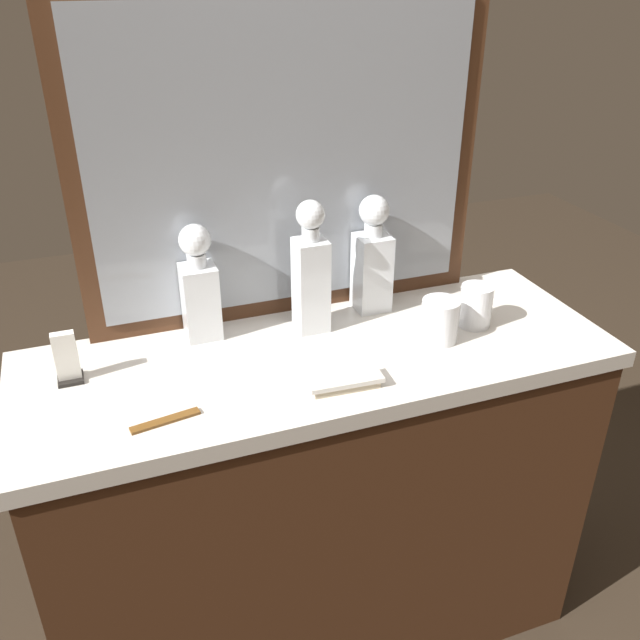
% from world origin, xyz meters
% --- Properties ---
extents(ground_plane, '(6.00, 6.00, 0.00)m').
position_xyz_m(ground_plane, '(0.00, 0.00, 0.00)').
color(ground_plane, '#2D2319').
extents(dresser, '(1.30, 0.47, 0.87)m').
position_xyz_m(dresser, '(0.00, 0.00, 0.44)').
color(dresser, '#472816').
rests_on(dresser, ground_plane).
extents(dresser_mirror, '(0.94, 0.03, 0.73)m').
position_xyz_m(dresser_mirror, '(0.00, 0.22, 1.24)').
color(dresser_mirror, '#472816').
rests_on(dresser_mirror, dresser).
extents(crystal_decanter_right, '(0.08, 0.08, 0.29)m').
position_xyz_m(crystal_decanter_right, '(0.19, 0.16, 0.99)').
color(crystal_decanter_right, white).
rests_on(crystal_decanter_right, dresser).
extents(crystal_decanter_front, '(0.07, 0.07, 0.31)m').
position_xyz_m(crystal_decanter_front, '(0.02, 0.11, 1.00)').
color(crystal_decanter_front, white).
rests_on(crystal_decanter_front, dresser).
extents(crystal_decanter_left, '(0.08, 0.08, 0.27)m').
position_xyz_m(crystal_decanter_left, '(-0.22, 0.16, 0.98)').
color(crystal_decanter_left, white).
rests_on(crystal_decanter_left, dresser).
extents(crystal_tumbler_front, '(0.08, 0.08, 0.10)m').
position_xyz_m(crystal_tumbler_front, '(0.27, -0.04, 0.92)').
color(crystal_tumbler_front, white).
rests_on(crystal_tumbler_front, dresser).
extents(crystal_tumbler_rear, '(0.07, 0.07, 0.10)m').
position_xyz_m(crystal_tumbler_rear, '(0.38, -0.01, 0.92)').
color(crystal_tumbler_rear, white).
rests_on(crystal_tumbler_rear, dresser).
extents(silver_brush_rear, '(0.16, 0.07, 0.02)m').
position_xyz_m(silver_brush_rear, '(-0.00, -0.14, 0.89)').
color(silver_brush_rear, '#B7A88C').
rests_on(silver_brush_rear, dresser).
extents(tortoiseshell_comb, '(0.13, 0.04, 0.01)m').
position_xyz_m(tortoiseshell_comb, '(-0.36, -0.14, 0.88)').
color(tortoiseshell_comb, brown).
rests_on(tortoiseshell_comb, dresser).
extents(napkin_holder, '(0.05, 0.05, 0.11)m').
position_xyz_m(napkin_holder, '(-0.52, 0.07, 0.92)').
color(napkin_holder, black).
rests_on(napkin_holder, dresser).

